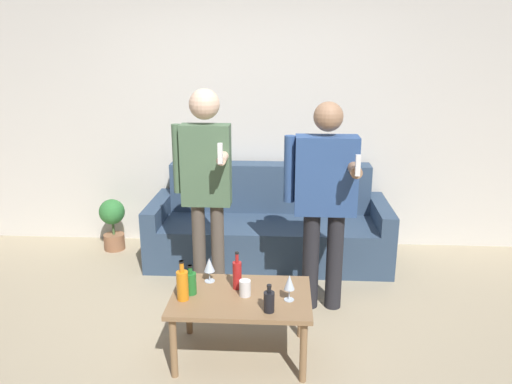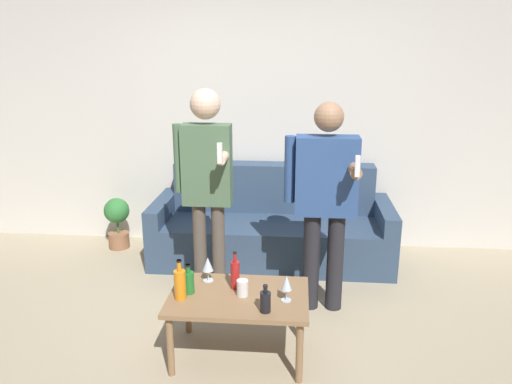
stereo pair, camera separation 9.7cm
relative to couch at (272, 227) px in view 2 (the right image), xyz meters
name	(u,v)px [view 2 (the right image)]	position (x,y,z in m)	size (l,w,h in m)	color
ground_plane	(228,350)	(-0.20, -1.56, -0.30)	(16.00, 16.00, 0.00)	tan
wall_back	(255,110)	(-0.20, 0.42, 1.05)	(8.00, 0.06, 2.70)	silver
couch	(272,227)	(0.00, 0.00, 0.00)	(2.20, 0.83, 0.86)	#334760
coffee_table	(239,302)	(-0.12, -1.60, 0.08)	(0.88, 0.59, 0.43)	#8E6B47
bottle_orange	(188,282)	(-0.44, -1.60, 0.21)	(0.07, 0.07, 0.19)	#23752D
bottle_green	(265,301)	(0.06, -1.80, 0.20)	(0.07, 0.07, 0.17)	black
bottle_dark	(235,274)	(-0.16, -1.51, 0.23)	(0.06, 0.06, 0.25)	#B21E1E
bottle_yellow	(180,283)	(-0.48, -1.68, 0.23)	(0.07, 0.07, 0.26)	orange
wine_glass_near	(286,283)	(0.18, -1.65, 0.25)	(0.07, 0.07, 0.17)	silver
wine_glass_far	(208,265)	(-0.35, -1.42, 0.25)	(0.07, 0.07, 0.17)	silver
cup_on_table	(242,288)	(-0.10, -1.61, 0.18)	(0.07, 0.07, 0.10)	white
person_standing_left	(207,178)	(-0.44, -0.89, 0.70)	(0.43, 0.42, 1.66)	brown
person_standing_right	(325,194)	(0.43, -0.93, 0.62)	(0.53, 0.42, 1.58)	#232328
potted_plant	(117,219)	(-1.54, 0.10, 0.00)	(0.25, 0.25, 0.51)	#936042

